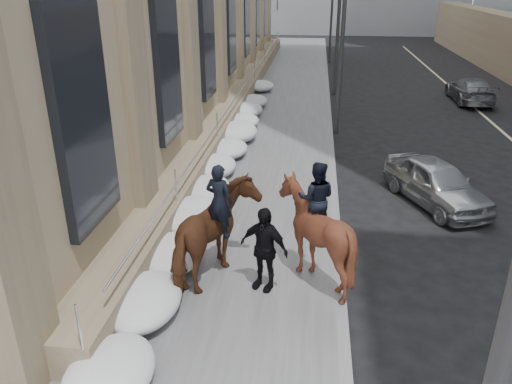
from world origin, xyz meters
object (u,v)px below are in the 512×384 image
Objects in this scene: pedestrian at (264,249)px; car_grey at (470,90)px; mounted_horse_right at (315,230)px; car_silver at (436,183)px; mounted_horse_left at (215,234)px.

pedestrian is 21.89m from car_grey.
pedestrian reaches higher than car_grey.
pedestrian is at bearing 28.51° from mounted_horse_right.
car_grey is at bearing 86.76° from pedestrian.
pedestrian is 0.42× the size of car_grey.
car_grey is (9.64, 19.65, -0.43)m from pedestrian.
mounted_horse_right is 0.68× the size of car_silver.
mounted_horse_right reaches higher than car_grey.
car_grey is at bearing 47.61° from car_silver.
mounted_horse_right is at bearing -153.95° from mounted_horse_left.
pedestrian is at bearing -172.85° from mounted_horse_left.
mounted_horse_left is 1.15m from pedestrian.
mounted_horse_left is at bearing -167.54° from pedestrian.
mounted_horse_left is 22.23m from car_grey.
pedestrian reaches higher than car_silver.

